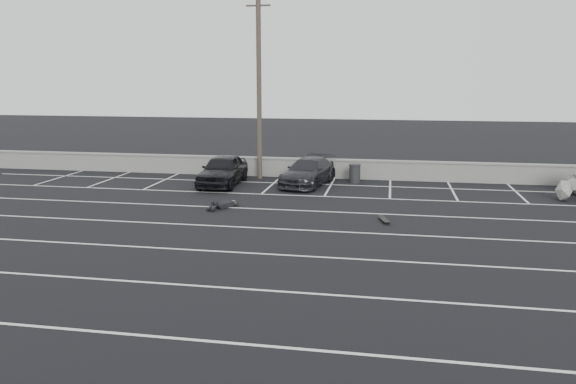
% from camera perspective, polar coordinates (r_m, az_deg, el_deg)
% --- Properties ---
extents(ground, '(120.00, 120.00, 0.00)m').
position_cam_1_polar(ground, '(17.65, -2.99, -6.28)').
color(ground, black).
rests_on(ground, ground).
extents(seawall, '(50.00, 0.45, 1.06)m').
position_cam_1_polar(seawall, '(30.98, 2.96, 2.48)').
color(seawall, gray).
rests_on(seawall, ground).
extents(stall_lines, '(36.00, 20.05, 0.01)m').
position_cam_1_polar(stall_lines, '(21.81, -0.54, -2.79)').
color(stall_lines, silver).
rests_on(stall_lines, ground).
extents(car_left, '(1.89, 4.59, 1.56)m').
position_cam_1_polar(car_left, '(28.93, -6.64, 2.24)').
color(car_left, black).
rests_on(car_left, ground).
extents(car_right, '(2.78, 4.96, 1.36)m').
position_cam_1_polar(car_right, '(28.80, 2.07, 2.06)').
color(car_right, '#222228').
rests_on(car_right, ground).
extents(utility_pole, '(1.30, 0.26, 9.73)m').
position_cam_1_polar(utility_pole, '(30.36, -2.96, 10.59)').
color(utility_pole, '#4C4238').
rests_on(utility_pole, ground).
extents(trash_bin, '(0.68, 0.68, 0.98)m').
position_cam_1_polar(trash_bin, '(29.63, 6.80, 1.90)').
color(trash_bin, '#252628').
rests_on(trash_bin, ground).
extents(person, '(2.44, 2.74, 0.42)m').
position_cam_1_polar(person, '(24.01, -6.26, -1.03)').
color(person, black).
rests_on(person, ground).
extents(skateboard, '(0.45, 0.91, 0.11)m').
position_cam_1_polar(skateboard, '(21.74, 9.74, -2.79)').
color(skateboard, black).
rests_on(skateboard, ground).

